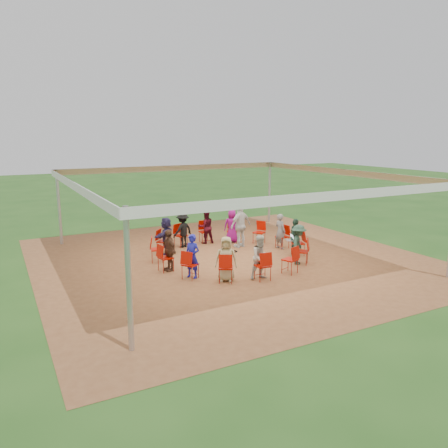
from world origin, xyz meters
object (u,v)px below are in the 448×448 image
chair_9 (190,265)px  person_seated_9 (261,257)px  chair_3 (232,231)px  person_seated_6 (169,250)px  chair_7 (157,249)px  chair_8 (166,258)px  chair_2 (259,233)px  chair_1 (282,237)px  person_seated_0 (295,237)px  person_seated_4 (183,230)px  chair_10 (226,268)px  person_seated_7 (192,256)px  person_seated_8 (226,259)px  standing_person (241,226)px  person_seated_2 (232,226)px  person_seated_1 (280,231)px  person_seated_3 (206,227)px  chair_12 (290,260)px  chair_11 (263,266)px  person_seated_5 (166,236)px  chair_5 (181,236)px  person_seated_10 (298,244)px  chair_6 (163,242)px  laptop (291,238)px  cable_coil (233,251)px  chair_13 (302,252)px  chair_4 (205,232)px  chair_0 (298,243)px

chair_9 → person_seated_9: size_ratio=0.66×
chair_3 → person_seated_6: 4.49m
chair_7 → chair_8: bearing=12.9°
chair_2 → chair_1: bearing=167.1°
chair_9 → person_seated_0: bearing=65.0°
chair_8 → person_seated_4: bearing=139.7°
chair_10 → person_seated_7: person_seated_7 is taller
chair_7 → person_seated_4: person_seated_4 is taller
chair_1 → chair_8: (-5.05, -0.67, 0.00)m
person_seated_8 → standing_person: (2.41, 3.32, 0.17)m
person_seated_2 → person_seated_7: same height
person_seated_1 → person_seated_3: same height
chair_2 → chair_12: size_ratio=1.00×
person_seated_9 → chair_7: bearing=129.7°
chair_3 → chair_11: 4.96m
chair_2 → person_seated_5: size_ratio=0.66×
chair_3 → person_seated_3: person_seated_3 is taller
chair_5 → person_seated_4: bearing=90.0°
chair_8 → person_seated_10: 4.49m
chair_12 → person_seated_6: size_ratio=0.66×
chair_6 → person_seated_8: bearing=52.5°
person_seated_5 → person_seated_10: 4.85m
chair_6 → person_seated_6: bearing=28.6°
chair_8 → laptop: 4.69m
chair_11 → person_seated_1: 3.89m
chair_1 → person_seated_9: size_ratio=0.66×
chair_8 → chair_12: bearing=51.4°
person_seated_2 → cable_coil: size_ratio=4.02×
chair_2 → person_seated_6: person_seated_6 is taller
laptop → chair_10: bearing=131.2°
chair_13 → person_seated_6: (-4.24, 1.44, 0.24)m
person_seated_0 → person_seated_2: bearing=38.6°
chair_11 → chair_1: bearing=51.4°
person_seated_5 → chair_7: bearing=6.8°
person_seated_7 → laptop: (4.18, 0.63, -0.04)m
chair_9 → person_seated_4: bearing=127.5°
chair_3 → chair_4: size_ratio=1.00×
chair_3 → person_seated_3: size_ratio=0.66×
person_seated_4 → person_seated_8: bearing=64.3°
chair_4 → person_seated_6: bearing=52.5°
chair_6 → standing_person: 3.07m
person_seated_0 → person_seated_1: same height
chair_1 → chair_4: 3.17m
chair_1 → person_seated_6: size_ratio=0.66×
person_seated_5 → standing_person: 2.95m
chair_0 → chair_8: bearing=102.9°
chair_9 → chair_13: same height
person_seated_9 → cable_coil: person_seated_9 is taller
person_seated_7 → standing_person: size_ratio=0.80×
chair_12 → person_seated_1: bearing=40.3°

